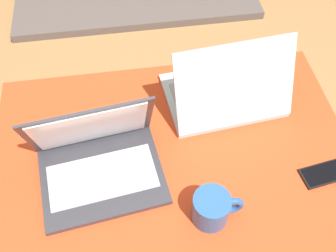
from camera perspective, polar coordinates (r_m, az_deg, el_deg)
ground_plane at (r=1.56m, az=0.62°, el=-13.19°), size 14.00×14.00×0.00m
ottoman at (r=1.35m, az=0.71°, el=-9.15°), size 1.04×0.70×0.47m
laptop_near at (r=1.08m, az=-10.07°, el=-4.83°), size 0.36×0.30×0.26m
laptop_far at (r=1.23m, az=8.43°, el=4.95°), size 0.38×0.29×0.26m
cell_phone at (r=1.19m, az=22.02°, el=-6.34°), size 0.15×0.08×0.01m
coffee_mug at (r=1.01m, az=6.49°, el=-11.78°), size 0.13×0.10×0.09m
fireplace_hearth at (r=2.43m, az=-4.57°, el=17.73°), size 1.40×0.50×0.04m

